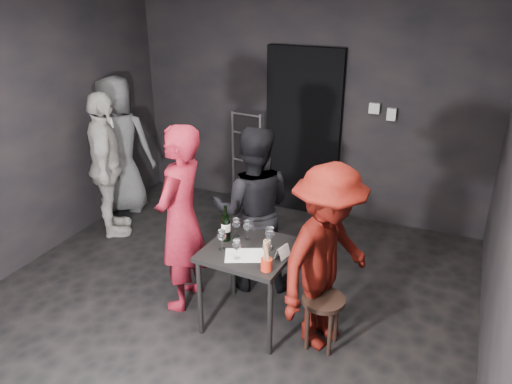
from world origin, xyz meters
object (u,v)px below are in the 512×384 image
at_px(bystander_cream, 105,156).
at_px(breadstick_cup, 267,256).
at_px(woman_black, 253,203).
at_px(man_maroon, 327,253).
at_px(wine_bottle, 226,227).
at_px(stool, 323,308).
at_px(server_red, 180,205).
at_px(hand_truck, 245,192).
at_px(bystander_grey, 117,134).
at_px(tasting_table, 250,258).

distance_m(bystander_cream, breadstick_cup, 2.71).
relative_size(woman_black, man_maroon, 1.05).
bearing_deg(bystander_cream, wine_bottle, -150.29).
distance_m(stool, server_red, 1.51).
relative_size(hand_truck, man_maroon, 0.76).
xyz_separation_m(stool, wine_bottle, (-0.92, 0.10, 0.50)).
relative_size(woman_black, wine_bottle, 5.48).
relative_size(server_red, bystander_grey, 0.98).
height_order(tasting_table, server_red, server_red).
height_order(tasting_table, woman_black, woman_black).
xyz_separation_m(stool, woman_black, (-0.90, 0.62, 0.51)).
bearing_deg(stool, wine_bottle, 173.80).
xyz_separation_m(tasting_table, woman_black, (-0.23, 0.57, 0.24)).
height_order(stool, woman_black, woman_black).
height_order(bystander_grey, wine_bottle, bystander_grey).
bearing_deg(server_red, bystander_cream, -122.39).
bearing_deg(breadstick_cup, tasting_table, 135.39).
xyz_separation_m(hand_truck, bystander_cream, (-1.16, -1.27, 0.74)).
distance_m(stool, breadstick_cup, 0.68).
bearing_deg(hand_truck, tasting_table, -58.41).
bearing_deg(woman_black, server_red, 28.38).
height_order(stool, server_red, server_red).
distance_m(tasting_table, bystander_grey, 2.92).
relative_size(woman_black, breadstick_cup, 6.34).
bearing_deg(bystander_grey, bystander_cream, 97.79).
bearing_deg(hand_truck, server_red, -74.77).
xyz_separation_m(woman_black, breadstick_cup, (0.49, -0.83, -0.01)).
bearing_deg(breadstick_cup, man_maroon, 34.45).
relative_size(tasting_table, man_maroon, 0.44).
relative_size(tasting_table, bystander_grey, 0.36).
relative_size(woman_black, bystander_grey, 0.86).
relative_size(server_red, woman_black, 1.14).
distance_m(tasting_table, woman_black, 0.66).
bearing_deg(breadstick_cup, bystander_cream, 155.25).
distance_m(woman_black, man_maroon, 1.05).
distance_m(tasting_table, wine_bottle, 0.34).
bearing_deg(bystander_cream, man_maroon, -143.95).
distance_m(hand_truck, woman_black, 1.89).
height_order(woman_black, breadstick_cup, woman_black).
height_order(woman_black, man_maroon, woman_black).
bearing_deg(stool, breadstick_cup, -153.84).
distance_m(bystander_cream, bystander_grey, 0.68).
xyz_separation_m(man_maroon, bystander_cream, (-2.86, 0.85, 0.12)).
relative_size(stool, breadstick_cup, 1.68).
xyz_separation_m(server_red, woman_black, (0.46, 0.54, -0.12)).
distance_m(man_maroon, breadstick_cup, 0.49).
bearing_deg(woman_black, tasting_table, 90.62).
bearing_deg(server_red, bystander_grey, -131.98).
bearing_deg(hand_truck, woman_black, -56.96).
relative_size(tasting_table, bystander_cream, 0.39).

